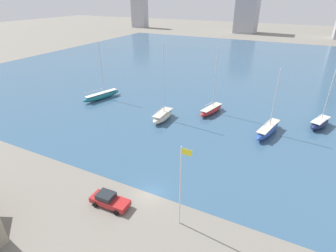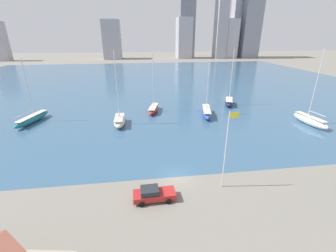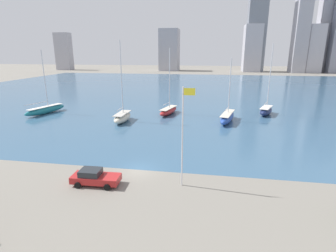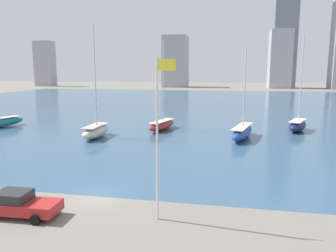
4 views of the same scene
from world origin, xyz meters
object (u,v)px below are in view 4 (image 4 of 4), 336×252
(sailboat_cream, at_px, (96,131))
(flag_pole, at_px, (158,134))
(parked_pickup_red, at_px, (20,204))
(sailboat_red, at_px, (162,124))
(sailboat_blue, at_px, (242,132))
(sailboat_navy, at_px, (298,125))

(sailboat_cream, bearing_deg, flag_pole, -58.20)
(flag_pole, distance_m, parked_pickup_red, 10.60)
(flag_pole, relative_size, parked_pickup_red, 2.04)
(flag_pole, bearing_deg, sailboat_red, 101.81)
(flag_pole, height_order, sailboat_red, sailboat_red)
(sailboat_red, relative_size, sailboat_blue, 1.15)
(sailboat_cream, xyz_separation_m, parked_pickup_red, (5.64, -25.58, -0.21))
(sailboat_blue, xyz_separation_m, parked_pickup_red, (-15.39, -28.97, -0.17))
(sailboat_navy, height_order, sailboat_blue, sailboat_navy)
(sailboat_blue, height_order, parked_pickup_red, sailboat_blue)
(sailboat_red, distance_m, sailboat_blue, 13.69)
(parked_pickup_red, bearing_deg, sailboat_navy, -35.27)
(sailboat_blue, xyz_separation_m, sailboat_cream, (-21.03, -3.39, 0.04))
(sailboat_cream, bearing_deg, sailboat_navy, 20.65)
(flag_pole, distance_m, sailboat_navy, 38.80)
(sailboat_red, height_order, sailboat_navy, sailboat_navy)
(sailboat_navy, height_order, sailboat_cream, sailboat_cream)
(flag_pole, relative_size, sailboat_red, 0.73)
(sailboat_red, xyz_separation_m, parked_pickup_red, (-2.53, -33.67, -0.07))
(sailboat_blue, bearing_deg, sailboat_navy, 54.12)
(sailboat_cream, bearing_deg, sailboat_blue, 9.32)
(sailboat_blue, relative_size, sailboat_cream, 0.79)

